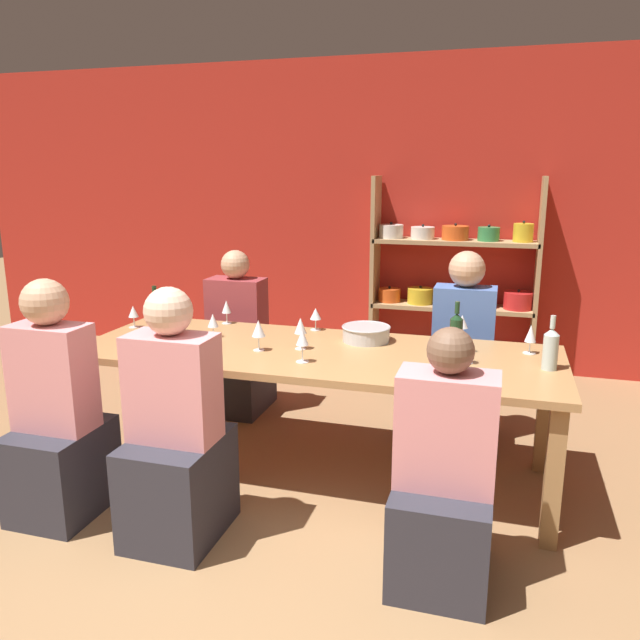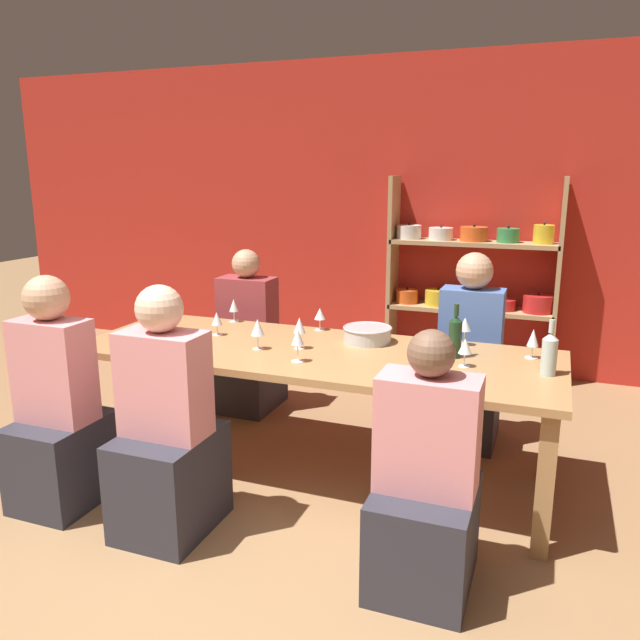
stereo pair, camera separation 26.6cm
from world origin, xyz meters
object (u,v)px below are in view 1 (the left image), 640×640
person_near_b (176,448)px  person_near_c (443,492)px  wine_glass_white_a (302,339)px  wine_bottle_dark (456,333)px  wine_bottle_green (551,348)px  person_near_a (58,429)px  mixing_bowl (366,333)px  wine_glass_white_b (462,323)px  dining_table (315,362)px  wine_glass_red_c (300,327)px  wine_glass_empty_a (226,308)px  wine_glass_white_e (531,335)px  wine_glass_red_a (316,315)px  wine_glass_white_d (133,313)px  wine_glass_red_d (199,341)px  wine_glass_white_c (213,321)px  wine_glass_red_b (259,329)px  wine_glass_empty_b (468,344)px  wine_bottle_amber (156,318)px  person_far_b (238,353)px  shelf_unit (454,297)px  person_far_a (461,369)px

person_near_b → person_near_c: bearing=0.9°
wine_glass_white_a → wine_bottle_dark: bearing=26.2°
wine_bottle_green → person_near_a: size_ratio=0.23×
mixing_bowl → wine_glass_white_a: (-0.23, -0.51, 0.08)m
person_near_b → wine_bottle_dark: bearing=37.7°
wine_glass_white_b → person_near_a: bearing=-148.2°
dining_table → wine_glass_red_c: 0.22m
wine_glass_empty_a → wine_glass_white_e: (1.90, -0.17, -0.00)m
wine_glass_red_a → wine_glass_white_d: (-1.14, -0.27, -0.00)m
wine_glass_red_a → wine_glass_red_d: size_ratio=1.03×
mixing_bowl → wine_glass_red_d: (-0.79, -0.60, 0.05)m
wine_glass_white_c → wine_glass_white_e: (1.83, 0.18, 0.01)m
wine_glass_red_b → wine_glass_empty_b: (1.14, 0.08, -0.02)m
wine_bottle_amber → wine_glass_red_a: 0.98m
dining_table → person_near_c: person_near_c is taller
wine_glass_white_c → person_far_b: size_ratio=0.12×
wine_glass_red_c → person_near_c: 1.27m
wine_glass_white_b → wine_glass_empty_b: 0.42m
shelf_unit → person_near_a: 3.42m
wine_glass_red_a → wine_glass_white_d: same height
wine_glass_white_a → wine_glass_red_d: 0.56m
dining_table → wine_glass_red_d: (-0.55, -0.33, 0.17)m
wine_glass_white_a → wine_glass_empty_b: (0.84, 0.22, -0.02)m
wine_glass_white_d → wine_bottle_green: bearing=-3.9°
person_near_b → wine_glass_red_d: bearing=102.5°
mixing_bowl → wine_bottle_green: bearing=-15.0°
wine_glass_white_c → wine_glass_white_e: 1.84m
wine_glass_white_c → person_far_b: bearing=103.0°
person_near_c → shelf_unit: bearing=94.0°
wine_bottle_green → person_near_b: person_near_b is taller
wine_glass_red_b → wine_glass_empty_b: wine_glass_red_b is taller
wine_glass_white_c → person_near_a: size_ratio=0.12×
wine_glass_white_b → wine_glass_white_d: (-2.05, -0.23, -0.02)m
person_near_a → wine_glass_white_b: bearing=31.8°
wine_glass_red_c → person_far_a: person_far_a is taller
wine_bottle_dark → wine_glass_red_c: (-0.85, -0.14, 0.01)m
shelf_unit → wine_glass_white_e: 1.98m
mixing_bowl → wine_glass_red_c: size_ratio=1.59×
wine_bottle_dark → person_near_b: size_ratio=0.24×
wine_glass_white_d → wine_glass_white_e: bearing=2.4°
wine_glass_white_c → person_far_b: person_far_b is taller
wine_glass_red_a → person_near_c: person_near_c is taller
wine_bottle_green → person_near_b: size_ratio=0.23×
person_near_c → dining_table: bearing=135.8°
dining_table → wine_glass_white_d: 1.29m
dining_table → person_near_c: bearing=-44.2°
wine_glass_white_d → mixing_bowl: bearing=3.8°
mixing_bowl → wine_glass_red_b: (-0.53, -0.37, 0.07)m
person_near_b → person_far_b: (-0.39, 1.61, -0.02)m
wine_bottle_green → wine_glass_empty_a: (-1.99, 0.44, -0.01)m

